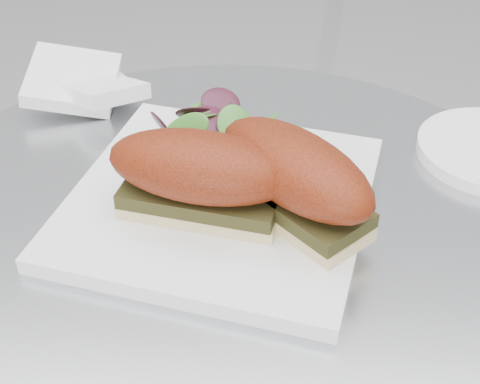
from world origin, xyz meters
name	(u,v)px	position (x,y,z in m)	size (l,w,h in m)	color
plate	(220,200)	(0.00, 0.05, 0.74)	(0.27, 0.27, 0.02)	white
sandwich_left	(200,175)	(-0.02, 0.02, 0.79)	(0.18, 0.11, 0.08)	#D9B788
sandwich_right	(294,176)	(0.06, 0.02, 0.79)	(0.17, 0.18, 0.08)	#D9B788
salad	(205,124)	(-0.02, 0.13, 0.77)	(0.12, 0.12, 0.05)	green
napkin	(90,97)	(-0.17, 0.24, 0.74)	(0.14, 0.14, 0.02)	white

